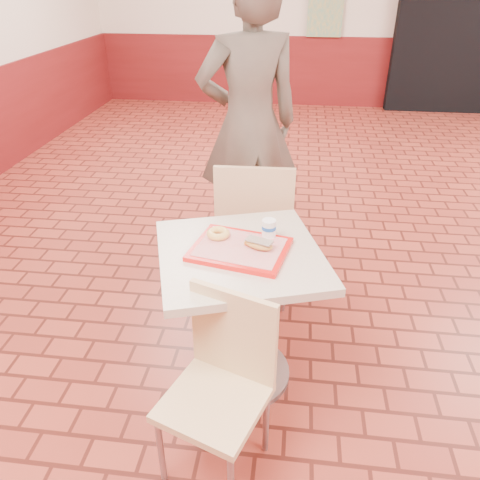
# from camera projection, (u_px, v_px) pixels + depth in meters

# --- Properties ---
(wainscot_band) EXTENTS (8.00, 10.00, 1.00)m
(wainscot_band) POSITION_uv_depth(u_px,v_px,m) (442.00, 234.00, 2.80)
(wainscot_band) COLOR maroon
(wainscot_band) RESTS_ON ground
(corridor_doorway) EXTENTS (1.60, 0.22, 2.20)m
(corridor_doorway) POSITION_uv_depth(u_px,v_px,m) (454.00, 32.00, 6.55)
(corridor_doorway) COLOR black
(corridor_doorway) RESTS_ON ground
(main_table) EXTENTS (0.73, 0.73, 0.77)m
(main_table) POSITION_uv_depth(u_px,v_px,m) (240.00, 296.00, 2.25)
(main_table) COLOR beige
(main_table) RESTS_ON ground
(chair_main_front) EXTENTS (0.48, 0.48, 0.82)m
(chair_main_front) POSITION_uv_depth(u_px,v_px,m) (222.00, 378.00, 1.87)
(chair_main_front) COLOR #E5C189
(chair_main_front) RESTS_ON ground
(chair_main_back) EXTENTS (0.46, 0.46, 0.96)m
(chair_main_back) POSITION_uv_depth(u_px,v_px,m) (255.00, 227.00, 2.81)
(chair_main_back) COLOR #DCB384
(chair_main_back) RESTS_ON ground
(customer) EXTENTS (0.83, 0.69, 1.93)m
(customer) POSITION_uv_depth(u_px,v_px,m) (249.00, 125.00, 3.13)
(customer) COLOR brown
(customer) RESTS_ON ground
(serving_tray) EXTENTS (0.42, 0.33, 0.03)m
(serving_tray) POSITION_uv_depth(u_px,v_px,m) (240.00, 249.00, 2.11)
(serving_tray) COLOR red
(serving_tray) RESTS_ON main_table
(ring_donut) EXTENTS (0.12, 0.12, 0.03)m
(ring_donut) POSITION_uv_depth(u_px,v_px,m) (218.00, 233.00, 2.18)
(ring_donut) COLOR #EEBA57
(ring_donut) RESTS_ON serving_tray
(long_john_donut) EXTENTS (0.15, 0.11, 0.04)m
(long_john_donut) POSITION_uv_depth(u_px,v_px,m) (258.00, 244.00, 2.09)
(long_john_donut) COLOR #C28338
(long_john_donut) RESTS_ON serving_tray
(paper_cup) EXTENTS (0.07, 0.07, 0.08)m
(paper_cup) POSITION_uv_depth(u_px,v_px,m) (269.00, 228.00, 2.17)
(paper_cup) COLOR white
(paper_cup) RESTS_ON serving_tray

